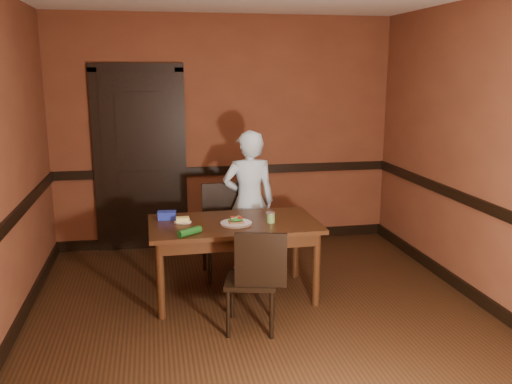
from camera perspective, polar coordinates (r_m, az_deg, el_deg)
name	(u,v)px	position (r m, az deg, el deg)	size (l,w,h in m)	color
floor	(264,323)	(4.66, 0.84, -13.65)	(4.00, 4.50, 0.01)	black
wall_back	(226,133)	(6.44, -3.22, 6.26)	(4.00, 0.02, 2.70)	brown
wall_front	(384,262)	(2.15, 13.33, -7.15)	(4.00, 0.02, 2.70)	brown
wall_right	(494,157)	(5.04, 23.80, 3.42)	(0.02, 4.50, 2.70)	brown
dado_back	(226,170)	(6.49, -3.16, 2.30)	(4.00, 0.03, 0.10)	black
dado_right	(488,208)	(5.11, 23.22, -1.56)	(0.03, 4.50, 0.10)	black
baseboard_back	(227,237)	(6.69, -3.07, -4.80)	(4.00, 0.03, 0.12)	black
baseboard_left	(11,338)	(4.69, -24.41, -13.85)	(0.03, 4.50, 0.12)	black
baseboard_right	(479,298)	(5.37, 22.43, -10.29)	(0.03, 4.50, 0.12)	black
door	(140,157)	(6.38, -12.10, 3.61)	(1.05, 0.07, 2.20)	black
dining_table	(234,259)	(5.05, -2.32, -7.09)	(1.53, 0.86, 0.72)	#321A0C
chair_far	(225,232)	(5.52, -3.30, -4.21)	(0.44, 0.44, 0.93)	black
chair_near	(251,278)	(4.41, -0.52, -9.08)	(0.40, 0.40, 0.86)	black
person	(249,202)	(5.58, -0.74, -1.07)	(0.54, 0.35, 1.48)	silver
sandwich_plate	(236,222)	(4.86, -2.11, -3.20)	(0.28, 0.28, 0.07)	white
sauce_jar	(271,217)	(4.92, 1.56, -2.68)	(0.08, 0.08, 0.10)	olive
cheese_saucer	(183,220)	(4.96, -7.73, -2.99)	(0.16, 0.16, 0.05)	white
food_tub	(167,215)	(5.10, -9.36, -2.43)	(0.18, 0.13, 0.07)	#2335B4
wrapped_veg	(190,232)	(4.58, -7.00, -4.16)	(0.06, 0.06, 0.22)	#144916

